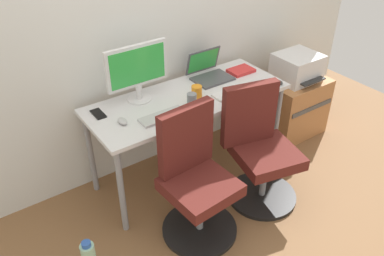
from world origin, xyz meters
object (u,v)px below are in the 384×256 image
open_laptop (209,71)px  side_cabinet (291,105)px  office_chair_left (195,181)px  desktop_monitor (137,69)px  office_chair_right (260,151)px  printer (297,67)px  coffee_mug (197,92)px

open_laptop → side_cabinet: bearing=-12.3°
open_laptop → office_chair_left: bearing=-132.1°
office_chair_left → desktop_monitor: 0.89m
office_chair_left → office_chair_right: (0.59, -0.00, 0.00)m
open_laptop → desktop_monitor: bearing=-179.9°
desktop_monitor → open_laptop: bearing=0.1°
desktop_monitor → open_laptop: size_ratio=1.55×
printer → desktop_monitor: (-1.51, 0.19, 0.32)m
side_cabinet → printer: size_ratio=1.42×
side_cabinet → printer: (-0.00, -0.00, 0.40)m
side_cabinet → office_chair_left: bearing=-161.4°
office_chair_left → desktop_monitor: desktop_monitor is taller
desktop_monitor → side_cabinet: bearing=-7.1°
office_chair_right → side_cabinet: size_ratio=1.65×
desktop_monitor → office_chair_right: bearing=-48.1°
printer → desktop_monitor: size_ratio=0.83×
office_chair_left → printer: office_chair_left is taller
printer → coffee_mug: (-1.14, -0.02, 0.11)m
open_laptop → coffee_mug: bearing=-141.9°
office_chair_right → open_laptop: size_ratio=3.03×
office_chair_left → side_cabinet: office_chair_left is taller
office_chair_right → printer: office_chair_right is taller
side_cabinet → desktop_monitor: 1.68m
office_chair_left → side_cabinet: bearing=18.6°
office_chair_left → office_chair_right: same height
side_cabinet → open_laptop: open_laptop is taller
side_cabinet → office_chair_right: bearing=-150.7°
office_chair_right → printer: bearing=29.3°
coffee_mug → office_chair_right: bearing=-62.8°
side_cabinet → coffee_mug: size_ratio=6.18×
desktop_monitor → office_chair_left: bearing=-87.9°
office_chair_left → open_laptop: open_laptop is taller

